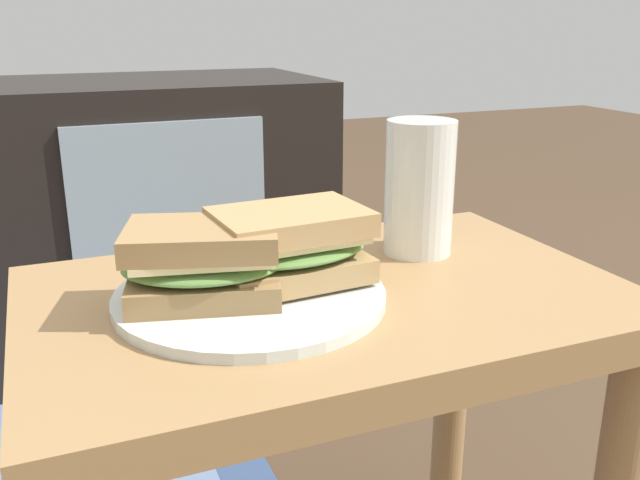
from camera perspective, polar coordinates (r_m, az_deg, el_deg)
name	(u,v)px	position (r m, az deg, el deg)	size (l,w,h in m)	color
side_table	(328,375)	(0.70, 0.63, -10.98)	(0.56, 0.36, 0.46)	#A37A4C
tv_cabinet	(97,219)	(1.57, -17.76, 1.65)	(0.96, 0.46, 0.58)	black
plate	(249,295)	(0.64, -5.83, -4.49)	(0.25, 0.25, 0.01)	silver
sandwich_front	(202,263)	(0.61, -9.60, -1.83)	(0.16, 0.13, 0.07)	#9E7A4C
sandwich_back	(291,245)	(0.64, -2.43, -0.43)	(0.15, 0.11, 0.07)	tan
beer_glass	(419,189)	(0.75, 8.13, 4.12)	(0.07, 0.07, 0.14)	silver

